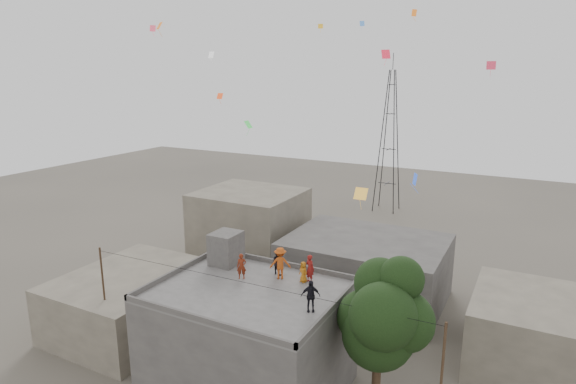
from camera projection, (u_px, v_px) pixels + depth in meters
name	position (u px, v px, depth m)	size (l,w,h in m)	color
main_building	(249.00, 341.00, 26.77)	(10.00, 8.00, 6.10)	#464442
parapet	(248.00, 288.00, 26.00)	(10.00, 8.00, 0.30)	#464442
stair_head_box	(226.00, 248.00, 29.48)	(1.60, 1.80, 2.00)	#464442
neighbor_west	(132.00, 301.00, 33.72)	(8.00, 10.00, 4.00)	#625A4D
neighbor_north	(365.00, 269.00, 38.01)	(12.00, 9.00, 5.00)	#464442
neighbor_northwest	(250.00, 228.00, 44.93)	(9.00, 8.00, 7.00)	#625A4D
neighbor_east	(532.00, 333.00, 29.21)	(7.00, 8.00, 4.40)	#625A4D
tree	(383.00, 317.00, 23.21)	(4.90, 4.60, 9.10)	black
utility_line	(244.00, 341.00, 25.28)	(20.12, 0.62, 7.40)	black
transmission_tower	(389.00, 142.00, 61.49)	(2.97, 2.97, 20.01)	black
person_red_adult	(310.00, 268.00, 26.88)	(0.59, 0.39, 1.63)	maroon
person_orange_child	(303.00, 272.00, 26.95)	(0.59, 0.38, 1.20)	#BB6B15
person_dark_child	(278.00, 262.00, 28.00)	(0.71, 0.55, 1.46)	black
person_dark_adult	(310.00, 296.00, 23.57)	(0.95, 0.40, 1.62)	black
person_orange_adult	(280.00, 263.00, 27.33)	(1.20, 0.69, 1.86)	#BC4B15
person_red_child	(242.00, 266.00, 27.38)	(0.54, 0.35, 1.48)	maroon
kites	(324.00, 89.00, 29.04)	(18.51, 18.17, 10.29)	#F64A19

